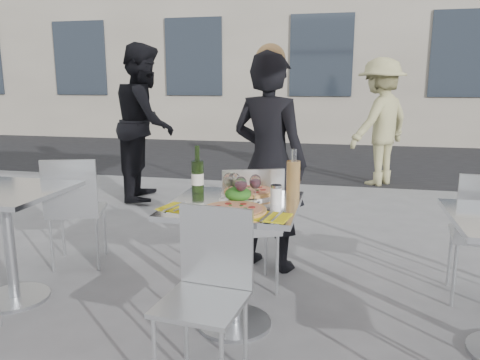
% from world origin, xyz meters
% --- Properties ---
extents(ground, '(80.00, 80.00, 0.00)m').
position_xyz_m(ground, '(0.00, 0.00, 0.00)').
color(ground, slate).
extents(street_asphalt, '(24.00, 5.00, 0.00)m').
position_xyz_m(street_asphalt, '(0.00, 6.50, 0.00)').
color(street_asphalt, black).
rests_on(street_asphalt, ground).
extents(main_table, '(0.72, 0.72, 0.75)m').
position_xyz_m(main_table, '(0.00, 0.00, 0.54)').
color(main_table, '#B7BABF').
rests_on(main_table, ground).
extents(side_table_left, '(0.72, 0.72, 0.75)m').
position_xyz_m(side_table_left, '(-1.50, 0.00, 0.54)').
color(side_table_left, '#B7BABF').
rests_on(side_table_left, ground).
extents(chair_far, '(0.53, 0.53, 0.88)m').
position_xyz_m(chair_far, '(0.00, 0.45, 0.52)').
color(chair_far, silver).
rests_on(chair_far, ground).
extents(chair_near, '(0.42, 0.43, 0.83)m').
position_xyz_m(chair_near, '(-0.01, -0.49, 0.49)').
color(chair_near, silver).
rests_on(chair_near, ground).
extents(side_chair_lfar, '(0.50, 0.51, 0.87)m').
position_xyz_m(side_chair_lfar, '(-1.39, 0.59, 0.51)').
color(side_chair_lfar, silver).
rests_on(side_chair_lfar, ground).
extents(woman_diner, '(0.69, 0.57, 1.64)m').
position_xyz_m(woman_diner, '(0.04, 0.95, 0.82)').
color(woman_diner, black).
rests_on(woman_diner, ground).
extents(pedestrian_a, '(0.91, 1.06, 1.87)m').
position_xyz_m(pedestrian_a, '(-1.78, 2.82, 0.93)').
color(pedestrian_a, black).
rests_on(pedestrian_a, ground).
extents(pedestrian_b, '(1.19, 1.29, 1.74)m').
position_xyz_m(pedestrian_b, '(1.06, 4.26, 0.87)').
color(pedestrian_b, tan).
rests_on(pedestrian_b, ground).
extents(pizza_near, '(0.34, 0.34, 0.02)m').
position_xyz_m(pizza_near, '(0.04, -0.19, 0.76)').
color(pizza_near, tan).
rests_on(pizza_near, main_table).
extents(pizza_far, '(0.34, 0.34, 0.03)m').
position_xyz_m(pizza_far, '(0.05, 0.20, 0.77)').
color(pizza_far, white).
rests_on(pizza_far, main_table).
extents(salad_plate, '(0.22, 0.22, 0.09)m').
position_xyz_m(salad_plate, '(0.02, 0.03, 0.79)').
color(salad_plate, white).
rests_on(salad_plate, main_table).
extents(wine_bottle, '(0.07, 0.08, 0.29)m').
position_xyz_m(wine_bottle, '(-0.27, 0.17, 0.86)').
color(wine_bottle, '#33511E').
rests_on(wine_bottle, main_table).
extents(carafe, '(0.08, 0.08, 0.29)m').
position_xyz_m(carafe, '(0.31, 0.18, 0.87)').
color(carafe, '#E4AF61').
rests_on(carafe, main_table).
extents(sugar_shaker, '(0.06, 0.06, 0.11)m').
position_xyz_m(sugar_shaker, '(0.23, 0.03, 0.80)').
color(sugar_shaker, white).
rests_on(sugar_shaker, main_table).
extents(wineglass_white_a, '(0.07, 0.07, 0.16)m').
position_xyz_m(wineglass_white_a, '(-0.05, 0.08, 0.86)').
color(wineglass_white_a, white).
rests_on(wineglass_white_a, main_table).
extents(wineglass_white_b, '(0.07, 0.07, 0.16)m').
position_xyz_m(wineglass_white_b, '(-0.02, 0.08, 0.86)').
color(wineglass_white_b, white).
rests_on(wineglass_white_b, main_table).
extents(wineglass_red_a, '(0.07, 0.07, 0.16)m').
position_xyz_m(wineglass_red_a, '(0.04, -0.02, 0.86)').
color(wineglass_red_a, white).
rests_on(wineglass_red_a, main_table).
extents(wineglass_red_b, '(0.07, 0.07, 0.16)m').
position_xyz_m(wineglass_red_b, '(0.11, 0.05, 0.86)').
color(wineglass_red_b, white).
rests_on(wineglass_red_b, main_table).
extents(napkin_left, '(0.22, 0.22, 0.01)m').
position_xyz_m(napkin_left, '(-0.27, -0.17, 0.75)').
color(napkin_left, yellow).
rests_on(napkin_left, main_table).
extents(napkin_right, '(0.20, 0.20, 0.01)m').
position_xyz_m(napkin_right, '(0.25, -0.24, 0.75)').
color(napkin_right, yellow).
rests_on(napkin_right, main_table).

